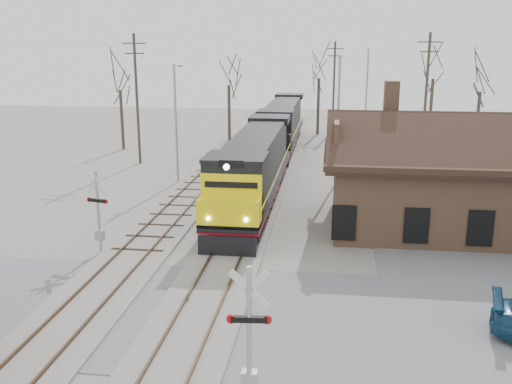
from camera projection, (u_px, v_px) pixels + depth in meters
ground at (200, 313)px, 21.57m from camera, size 140.00×140.00×0.00m
road at (200, 313)px, 21.57m from camera, size 60.00×9.00×0.03m
track_main at (253, 204)px, 35.95m from camera, size 3.40×90.00×0.24m
track_siding at (184, 202)px, 36.51m from camera, size 3.40×90.00×0.24m
depot at (464, 186)px, 30.97m from camera, size 15.20×9.31×7.90m
locomotive_lead at (254, 168)px, 35.69m from camera, size 3.02×20.23×4.49m
locomotive_trailing at (282, 124)px, 55.36m from camera, size 3.02×20.23×4.25m
crossbuck_near at (249, 346)px, 15.33m from camera, size 1.22×0.32×4.29m
crossbuck_far at (98, 215)px, 27.30m from camera, size 1.15×0.36×4.09m
streetlight_a at (176, 117)px, 40.92m from camera, size 0.25×2.04×8.52m
streetlight_b at (338, 113)px, 40.49m from camera, size 0.25×2.04×9.14m
streetlight_c at (366, 94)px, 54.53m from camera, size 0.25×2.04×9.46m
utility_pole_a at (137, 97)px, 47.25m from camera, size 2.00×0.24×10.74m
utility_pole_b at (334, 85)px, 64.85m from camera, size 2.00×0.24×10.20m
utility_pole_c at (426, 95)px, 49.05m from camera, size 2.00×0.24×10.85m
tree_a at (120, 80)px, 53.58m from camera, size 3.77×3.77×9.24m
tree_b at (229, 76)px, 57.77m from camera, size 3.89×3.89×9.53m
tree_c at (319, 69)px, 62.54m from camera, size 4.16×4.16×10.18m
tree_d at (434, 68)px, 56.10m from camera, size 4.36×4.36×10.69m
tree_e at (481, 82)px, 53.43m from camera, size 3.69×3.69×9.03m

